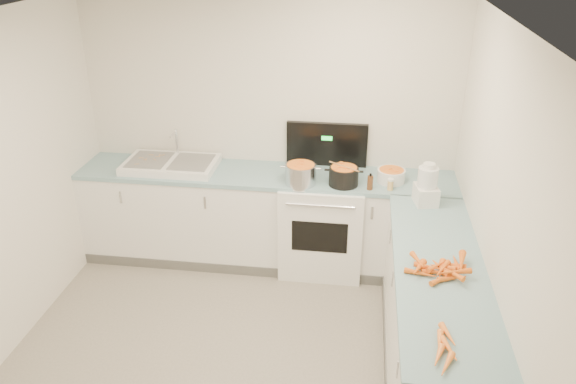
# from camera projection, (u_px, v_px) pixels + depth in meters

# --- Properties ---
(floor) EXTENTS (3.50, 4.00, 0.00)m
(floor) POSITION_uv_depth(u_px,v_px,m) (227.00, 384.00, 4.09)
(floor) COLOR gray
(floor) RESTS_ON ground
(ceiling) EXTENTS (3.50, 4.00, 0.00)m
(ceiling) POSITION_uv_depth(u_px,v_px,m) (205.00, 33.00, 3.01)
(ceiling) COLOR silver
(ceiling) RESTS_ON ground
(wall_back) EXTENTS (3.50, 0.00, 2.50)m
(wall_back) POSITION_uv_depth(u_px,v_px,m) (270.00, 131.00, 5.33)
(wall_back) COLOR silver
(wall_back) RESTS_ON ground
(wall_right) EXTENTS (0.00, 4.00, 2.50)m
(wall_right) POSITION_uv_depth(u_px,v_px,m) (504.00, 255.00, 3.33)
(wall_right) COLOR silver
(wall_right) RESTS_ON ground
(counter_back) EXTENTS (3.50, 0.62, 0.94)m
(counter_back) POSITION_uv_depth(u_px,v_px,m) (266.00, 218.00, 5.40)
(counter_back) COLOR white
(counter_back) RESTS_ON ground
(counter_right) EXTENTS (0.62, 2.20, 0.94)m
(counter_right) POSITION_uv_depth(u_px,v_px,m) (433.00, 323.00, 3.98)
(counter_right) COLOR white
(counter_right) RESTS_ON ground
(stove) EXTENTS (0.76, 0.65, 1.36)m
(stove) POSITION_uv_depth(u_px,v_px,m) (322.00, 222.00, 5.32)
(stove) COLOR white
(stove) RESTS_ON ground
(sink) EXTENTS (0.86, 0.52, 0.31)m
(sink) POSITION_uv_depth(u_px,v_px,m) (171.00, 164.00, 5.30)
(sink) COLOR white
(sink) RESTS_ON counter_back
(steel_pot) EXTENTS (0.29, 0.29, 0.20)m
(steel_pot) POSITION_uv_depth(u_px,v_px,m) (301.00, 175.00, 4.96)
(steel_pot) COLOR silver
(steel_pot) RESTS_ON stove
(black_pot) EXTENTS (0.28, 0.28, 0.19)m
(black_pot) POSITION_uv_depth(u_px,v_px,m) (344.00, 177.00, 4.94)
(black_pot) COLOR black
(black_pot) RESTS_ON stove
(wooden_spoon) EXTENTS (0.27, 0.20, 0.01)m
(wooden_spoon) POSITION_uv_depth(u_px,v_px,m) (344.00, 167.00, 4.89)
(wooden_spoon) COLOR #AD7A47
(wooden_spoon) RESTS_ON black_pot
(mixing_bowl) EXTENTS (0.31, 0.31, 0.12)m
(mixing_bowl) POSITION_uv_depth(u_px,v_px,m) (391.00, 176.00, 5.01)
(mixing_bowl) COLOR white
(mixing_bowl) RESTS_ON counter_back
(extract_bottle) EXTENTS (0.05, 0.05, 0.13)m
(extract_bottle) POSITION_uv_depth(u_px,v_px,m) (370.00, 183.00, 4.86)
(extract_bottle) COLOR #593319
(extract_bottle) RESTS_ON counter_back
(spice_jar) EXTENTS (0.05, 0.05, 0.09)m
(spice_jar) POSITION_uv_depth(u_px,v_px,m) (390.00, 185.00, 4.86)
(spice_jar) COLOR #E5B266
(spice_jar) RESTS_ON counter_back
(food_processor) EXTENTS (0.21, 0.24, 0.36)m
(food_processor) POSITION_uv_depth(u_px,v_px,m) (427.00, 187.00, 4.57)
(food_processor) COLOR white
(food_processor) RESTS_ON counter_right
(carrot_pile) EXTENTS (0.43, 0.38, 0.09)m
(carrot_pile) POSITION_uv_depth(u_px,v_px,m) (441.00, 268.00, 3.71)
(carrot_pile) COLOR orange
(carrot_pile) RESTS_ON counter_right
(peeled_carrots) EXTENTS (0.16, 0.42, 0.04)m
(peeled_carrots) POSITION_uv_depth(u_px,v_px,m) (445.00, 349.00, 3.02)
(peeled_carrots) COLOR orange
(peeled_carrots) RESTS_ON counter_right
(peelings) EXTENTS (0.23, 0.28, 0.01)m
(peelings) POSITION_uv_depth(u_px,v_px,m) (149.00, 158.00, 5.32)
(peelings) COLOR tan
(peelings) RESTS_ON sink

